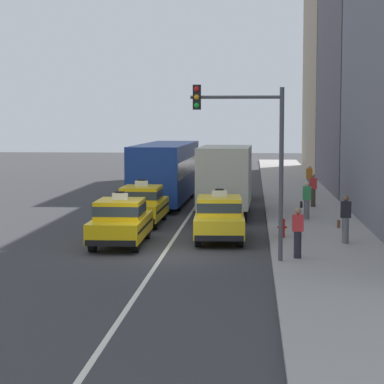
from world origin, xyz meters
The scene contains 17 objects.
ground_plane centered at (0.00, 0.00, 0.00)m, with size 160.00×160.00×0.00m, color #353538.
lane_stripe_left_right centered at (0.00, 20.00, 0.00)m, with size 0.14×80.00×0.01m, color silver.
sidewalk_curb centered at (5.60, 15.00, 0.07)m, with size 4.00×90.00×0.15m, color #9E9993.
taxi_left_nearest centered at (-1.75, 1.98, 0.88)m, with size 1.87×4.58×1.96m.
taxi_left_second centered at (-1.78, 7.60, 0.88)m, with size 1.86×4.58×1.96m.
bus_left_third centered at (-1.69, 16.22, 1.82)m, with size 2.72×11.24×3.22m.
taxi_left_fourth centered at (-1.41, 25.93, 0.88)m, with size 1.89×4.59×1.96m.
taxi_right_nearest centered at (1.74, 3.34, 0.88)m, with size 1.98×4.62×1.96m.
box_truck_right_second centered at (1.71, 11.14, 1.78)m, with size 2.42×7.01×3.27m.
taxi_right_third centered at (1.75, 18.52, 0.88)m, with size 1.93×4.60×1.96m.
pedestrian_near_crosswalk centered at (5.98, 13.80, 0.98)m, with size 0.47×0.24×1.65m.
pedestrian_mid_block centered at (6.26, 20.45, 1.03)m, with size 0.36×0.24×1.72m.
pedestrian_by_storefront centered at (5.34, 8.88, 0.98)m, with size 0.47×0.24×1.66m.
pedestrian_trailing centered at (4.41, -1.00, 0.96)m, with size 0.36×0.24×1.59m.
pedestrian_far_corner centered at (6.25, 2.15, 1.00)m, with size 0.47×0.24×1.70m.
fire_hydrant centered at (4.08, 3.32, 0.55)m, with size 0.36×0.22×0.73m.
traffic_light_pole centered at (2.89, -1.55, 3.82)m, with size 2.87×0.33×5.58m.
Camera 1 is at (3.00, -25.70, 4.53)m, focal length 73.44 mm.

